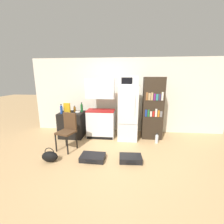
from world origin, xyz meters
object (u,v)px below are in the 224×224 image
Objects in this scene: bottle_amber_beer at (75,109)px; water_bottle_front at (157,139)px; microwave at (129,81)px; suitcase_small_flat at (93,157)px; bookshelf at (153,109)px; bowl at (78,112)px; cereal_box at (67,108)px; handbag at (50,156)px; kitchen_hutch at (101,111)px; suitcase_large_flat at (130,159)px; refrigerator at (128,113)px; chair at (68,128)px; bottle_green_tall at (82,108)px; bottle_milk_white at (68,109)px; side_table at (72,124)px; bottle_blue_soda at (61,110)px.

water_bottle_front is at bearing -8.23° from bottle_amber_beer.
microwave is 0.93× the size of suitcase_small_flat.
bottle_amber_beer is (-2.40, -0.03, -0.07)m from bookshelf.
bowl is at bearing 121.00° from suitcase_small_flat.
cereal_box reaches higher than handbag.
kitchen_hutch is 0.70m from bowl.
microwave is at bearing -0.04° from bowl.
suitcase_large_flat is 1.80m from handbag.
refrigerator reaches higher than bowl.
chair is at bearing -128.02° from kitchen_hutch.
bottle_green_tall reaches higher than suitcase_small_flat.
bottle_amber_beer is at bearing 116.68° from chair.
bottle_milk_white is 0.51× the size of water_bottle_front.
bowl is 0.26× the size of suitcase_small_flat.
bowl is at bearing 15.01° from cereal_box.
refrigerator is 2.90× the size of suitcase_small_flat.
bottle_amber_beer reaches higher than bowl.
water_bottle_front is (2.57, -0.26, -0.27)m from side_table.
suitcase_large_flat is at bearing -38.84° from bottle_amber_beer.
bowl is at bearing -176.86° from bookshelf.
side_table is 1.78m from refrigerator.
suitcase_small_flat is 1.91× the size of water_bottle_front.
refrigerator is 1.66m from bottle_amber_beer.
side_table is 0.87m from chair.
bookshelf reaches higher than kitchen_hutch.
bottle_amber_beer is 1.27× the size of bottle_milk_white.
bottle_milk_white is (-1.06, 0.08, 0.02)m from kitchen_hutch.
microwave reaches higher than suitcase_small_flat.
handbag reaches higher than suitcase_small_flat.
bowl is at bearing 138.18° from suitcase_large_flat.
bookshelf is at bearing 9.53° from refrigerator.
bottle_blue_soda is 2.48m from suitcase_large_flat.
kitchen_hutch is 1.90× the size of chair.
kitchen_hutch is 1.57m from bookshelf.
suitcase_large_flat is at bearing -32.60° from cereal_box.
cereal_box is 1.03× the size of water_bottle_front.
refrigerator is 10.96× the size of bowl.
bottle_amber_beer reaches higher than water_bottle_front.
microwave is 2.01m from cereal_box.
kitchen_hutch reaches higher than refrigerator.
kitchen_hutch is at bearing 93.54° from suitcase_small_flat.
bookshelf is 2.63m from bottle_milk_white.
bowl is 1.65m from handbag.
chair is at bearing -95.84° from bottle_green_tall.
kitchen_hutch is 9.65× the size of bottle_amber_beer.
chair is (-1.53, -0.83, -1.18)m from microwave.
chair is (0.20, -0.82, 0.17)m from side_table.
refrigerator reaches higher than suitcase_small_flat.
suitcase_large_flat is at bearing 2.13° from chair.
side_table is 0.55m from cereal_box.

